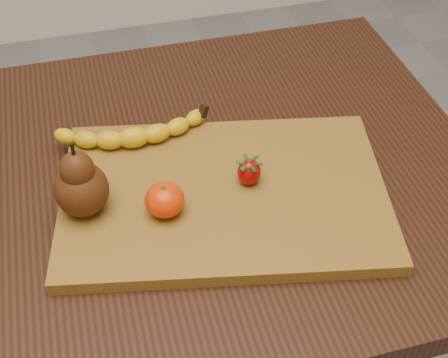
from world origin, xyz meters
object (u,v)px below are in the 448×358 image
object	(u,v)px
pear	(79,178)
cutting_board	(224,194)
table	(152,224)
mandarin	(165,200)

from	to	relation	value
pear	cutting_board	bearing A→B (deg)	-3.97
table	mandarin	size ratio (longest dim) A/B	18.82
cutting_board	pear	world-z (taller)	pear
table	pear	distance (m)	0.20
pear	mandarin	xyz separation A→B (m)	(0.10, -0.03, -0.03)
table	mandarin	distance (m)	0.17
table	cutting_board	xyz separation A→B (m)	(0.10, -0.07, 0.11)
table	mandarin	bearing A→B (deg)	-82.33
cutting_board	pear	xyz separation A→B (m)	(-0.19, 0.01, 0.07)
table	pear	size ratio (longest dim) A/B	8.90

